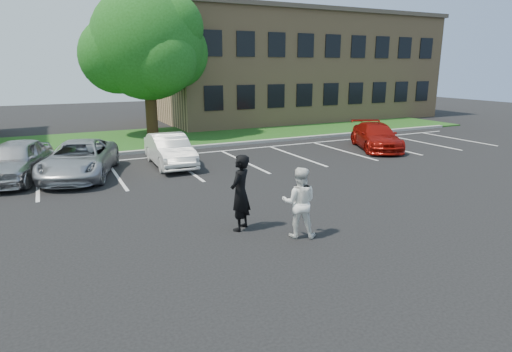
{
  "coord_description": "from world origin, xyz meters",
  "views": [
    {
      "loc": [
        -5.07,
        -9.32,
        4.21
      ],
      "look_at": [
        0.0,
        1.0,
        1.25
      ],
      "focal_mm": 30.0,
      "sensor_mm": 36.0,
      "label": 1
    }
  ],
  "objects_px": {
    "tree": "(149,46)",
    "car_silver_minivan": "(79,159)",
    "man_black_suit": "(240,193)",
    "man_white_shirt": "(299,202)",
    "car_silver_west": "(16,161)",
    "car_white_sedan": "(170,150)",
    "office_building": "(296,67)",
    "car_red_compact": "(376,136)"
  },
  "relations": [
    {
      "from": "office_building",
      "to": "tree",
      "type": "height_order",
      "value": "tree"
    },
    {
      "from": "car_white_sedan",
      "to": "car_red_compact",
      "type": "bearing_deg",
      "value": -3.77
    },
    {
      "from": "office_building",
      "to": "car_white_sedan",
      "type": "relative_size",
      "value": 5.4
    },
    {
      "from": "man_white_shirt",
      "to": "car_white_sedan",
      "type": "bearing_deg",
      "value": -53.38
    },
    {
      "from": "car_silver_minivan",
      "to": "car_red_compact",
      "type": "height_order",
      "value": "car_silver_minivan"
    },
    {
      "from": "car_silver_west",
      "to": "car_silver_minivan",
      "type": "height_order",
      "value": "car_silver_west"
    },
    {
      "from": "office_building",
      "to": "car_silver_minivan",
      "type": "relative_size",
      "value": 4.48
    },
    {
      "from": "man_white_shirt",
      "to": "car_red_compact",
      "type": "bearing_deg",
      "value": -108.01
    },
    {
      "from": "tree",
      "to": "man_white_shirt",
      "type": "xyz_separation_m",
      "value": [
        -0.47,
        -17.89,
        -4.45
      ]
    },
    {
      "from": "man_black_suit",
      "to": "car_silver_minivan",
      "type": "bearing_deg",
      "value": -107.92
    },
    {
      "from": "tree",
      "to": "man_white_shirt",
      "type": "bearing_deg",
      "value": -91.52
    },
    {
      "from": "office_building",
      "to": "car_silver_west",
      "type": "xyz_separation_m",
      "value": [
        -20.27,
        -13.22,
        -3.39
      ]
    },
    {
      "from": "man_black_suit",
      "to": "car_white_sedan",
      "type": "xyz_separation_m",
      "value": [
        0.33,
        8.21,
        -0.33
      ]
    },
    {
      "from": "car_white_sedan",
      "to": "office_building",
      "type": "bearing_deg",
      "value": 44.09
    },
    {
      "from": "tree",
      "to": "car_silver_minivan",
      "type": "relative_size",
      "value": 1.76
    },
    {
      "from": "car_silver_west",
      "to": "car_silver_minivan",
      "type": "distance_m",
      "value": 2.25
    },
    {
      "from": "office_building",
      "to": "man_black_suit",
      "type": "xyz_separation_m",
      "value": [
        -14.73,
        -21.56,
        -3.15
      ]
    },
    {
      "from": "office_building",
      "to": "car_red_compact",
      "type": "relative_size",
      "value": 4.92
    },
    {
      "from": "office_building",
      "to": "man_white_shirt",
      "type": "distance_m",
      "value": 26.62
    },
    {
      "from": "man_black_suit",
      "to": "car_red_compact",
      "type": "height_order",
      "value": "man_black_suit"
    },
    {
      "from": "car_silver_west",
      "to": "car_red_compact",
      "type": "height_order",
      "value": "car_silver_west"
    },
    {
      "from": "man_black_suit",
      "to": "man_white_shirt",
      "type": "xyz_separation_m",
      "value": [
        1.13,
        -1.09,
        -0.11
      ]
    },
    {
      "from": "office_building",
      "to": "man_white_shirt",
      "type": "bearing_deg",
      "value": -121.0
    },
    {
      "from": "tree",
      "to": "car_red_compact",
      "type": "bearing_deg",
      "value": -45.45
    },
    {
      "from": "office_building",
      "to": "man_white_shirt",
      "type": "height_order",
      "value": "office_building"
    },
    {
      "from": "car_silver_minivan",
      "to": "car_white_sedan",
      "type": "xyz_separation_m",
      "value": [
        3.67,
        0.32,
        -0.01
      ]
    },
    {
      "from": "man_white_shirt",
      "to": "car_white_sedan",
      "type": "distance_m",
      "value": 9.34
    },
    {
      "from": "car_silver_minivan",
      "to": "tree",
      "type": "bearing_deg",
      "value": 78.6
    },
    {
      "from": "tree",
      "to": "car_silver_minivan",
      "type": "height_order",
      "value": "tree"
    },
    {
      "from": "car_silver_west",
      "to": "car_silver_minivan",
      "type": "bearing_deg",
      "value": 5.66
    },
    {
      "from": "car_white_sedan",
      "to": "man_white_shirt",
      "type": "bearing_deg",
      "value": -83.8
    },
    {
      "from": "tree",
      "to": "car_silver_west",
      "type": "relative_size",
      "value": 1.96
    },
    {
      "from": "car_silver_west",
      "to": "car_white_sedan",
      "type": "bearing_deg",
      "value": 15.82
    },
    {
      "from": "office_building",
      "to": "tree",
      "type": "relative_size",
      "value": 2.55
    },
    {
      "from": "tree",
      "to": "car_silver_minivan",
      "type": "xyz_separation_m",
      "value": [
        -4.94,
        -8.91,
        -4.65
      ]
    },
    {
      "from": "car_silver_minivan",
      "to": "car_red_compact",
      "type": "relative_size",
      "value": 1.1
    },
    {
      "from": "man_white_shirt",
      "to": "car_silver_minivan",
      "type": "distance_m",
      "value": 10.03
    },
    {
      "from": "man_black_suit",
      "to": "car_silver_minivan",
      "type": "distance_m",
      "value": 8.57
    },
    {
      "from": "car_silver_minivan",
      "to": "car_red_compact",
      "type": "distance_m",
      "value": 14.34
    },
    {
      "from": "office_building",
      "to": "man_black_suit",
      "type": "distance_m",
      "value": 26.3
    },
    {
      "from": "car_red_compact",
      "to": "tree",
      "type": "bearing_deg",
      "value": 159.17
    },
    {
      "from": "man_black_suit",
      "to": "car_silver_minivan",
      "type": "height_order",
      "value": "man_black_suit"
    }
  ]
}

